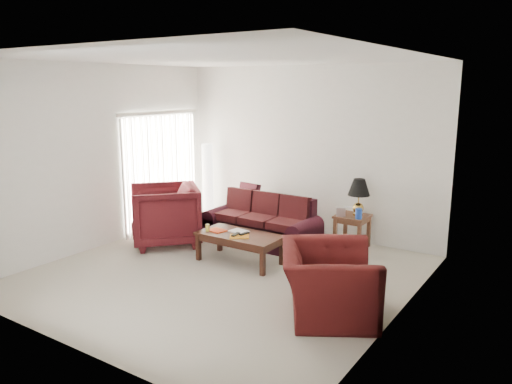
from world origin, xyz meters
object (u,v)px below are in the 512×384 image
sofa (261,221)px  end_table (352,231)px  armchair_left (165,215)px  armchair_right (328,282)px  floor_lamp (208,182)px  coffee_table (240,248)px

sofa → end_table: (1.37, 0.67, -0.13)m
armchair_left → armchair_right: (3.46, -0.91, -0.11)m
sofa → armchair_right: bearing=-35.5°
floor_lamp → armchair_left: size_ratio=1.39×
floor_lamp → armchair_left: 1.69m
armchair_left → end_table: bearing=72.3°
armchair_left → armchair_right: bearing=28.0°
sofa → coffee_table: sofa is taller
end_table → armchair_left: 3.15m
sofa → armchair_left: armchair_left is taller
coffee_table → armchair_left: bearing=158.1°
floor_lamp → armchair_left: (0.38, -1.62, -0.27)m
armchair_left → floor_lamp: bearing=145.9°
floor_lamp → armchair_right: size_ratio=1.26×
sofa → armchair_right: size_ratio=1.61×
end_table → floor_lamp: size_ratio=0.36×
floor_lamp → coffee_table: size_ratio=1.20×
sofa → floor_lamp: bearing=161.9°
end_table → coffee_table: 1.97m
coffee_table → sofa: bearing=83.5°
end_table → armchair_right: armchair_right is taller
end_table → armchair_left: size_ratio=0.50×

